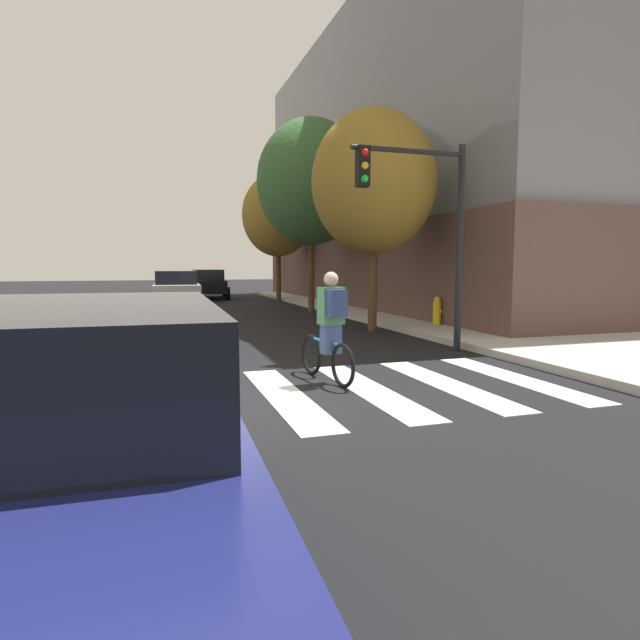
% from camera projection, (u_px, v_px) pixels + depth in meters
% --- Properties ---
extents(ground_plane, '(120.00, 120.00, 0.00)m').
position_uv_depth(ground_plane, '(219.00, 402.00, 6.91)').
color(ground_plane, black).
extents(crosswalk_stripes, '(9.27, 3.55, 0.01)m').
position_uv_depth(crosswalk_stripes, '(240.00, 400.00, 7.00)').
color(crosswalk_stripes, silver).
rests_on(crosswalk_stripes, ground).
extents(sedan_near, '(2.26, 4.65, 1.59)m').
position_uv_depth(sedan_near, '(56.00, 446.00, 2.82)').
color(sedan_near, navy).
rests_on(sedan_near, ground).
extents(sedan_mid, '(2.27, 4.58, 1.56)m').
position_uv_depth(sedan_mid, '(177.00, 289.00, 21.92)').
color(sedan_mid, '#B7B7BC').
rests_on(sedan_mid, ground).
extents(sedan_far, '(2.40, 4.65, 1.56)m').
position_uv_depth(sedan_far, '(208.00, 284.00, 28.38)').
color(sedan_far, black).
rests_on(sedan_far, ground).
extents(cyclist, '(0.39, 1.70, 1.69)m').
position_uv_depth(cyclist, '(330.00, 328.00, 7.98)').
color(cyclist, black).
rests_on(cyclist, ground).
extents(traffic_light_near, '(2.47, 0.28, 4.20)m').
position_uv_depth(traffic_light_near, '(424.00, 211.00, 10.45)').
color(traffic_light_near, black).
rests_on(traffic_light_near, ground).
extents(fire_hydrant, '(0.33, 0.22, 0.78)m').
position_uv_depth(fire_hydrant, '(437.00, 311.00, 14.57)').
color(fire_hydrant, gold).
rests_on(fire_hydrant, sidewalk).
extents(street_tree_near, '(3.31, 3.31, 5.89)m').
position_uv_depth(street_tree_near, '(374.00, 182.00, 13.96)').
color(street_tree_near, '#4C3823').
rests_on(street_tree_near, ground).
extents(street_tree_mid, '(4.06, 4.06, 7.22)m').
position_uv_depth(street_tree_mid, '(311.00, 182.00, 19.65)').
color(street_tree_mid, '#4C3823').
rests_on(street_tree_mid, ground).
extents(street_tree_far, '(3.53, 3.53, 6.27)m').
position_uv_depth(street_tree_far, '(278.00, 215.00, 25.85)').
color(street_tree_far, '#4C3823').
rests_on(street_tree_far, ground).
extents(corner_building, '(19.41, 24.07, 12.42)m').
position_uv_depth(corner_building, '(522.00, 175.00, 25.58)').
color(corner_building, brown).
rests_on(corner_building, ground).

